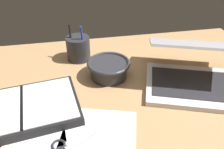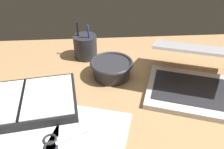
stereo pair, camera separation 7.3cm
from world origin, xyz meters
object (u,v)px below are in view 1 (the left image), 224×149
at_px(laptop, 194,71).
at_px(planner, 23,109).
at_px(scissors, 65,147).
at_px(bowl, 109,68).
at_px(pen_cup, 78,48).

xyz_separation_m(laptop, planner, (-0.58, -0.04, -0.04)).
xyz_separation_m(laptop, scissors, (-0.46, -0.20, -0.05)).
xyz_separation_m(bowl, pen_cup, (-0.10, 0.16, 0.01)).
distance_m(pen_cup, planner, 0.36).
relative_size(pen_cup, scissors, 1.23).
relative_size(bowl, pen_cup, 1.04).
distance_m(laptop, bowl, 0.31).
bearing_deg(laptop, pen_cup, 166.16).
bearing_deg(scissors, pen_cup, 66.59).
distance_m(bowl, pen_cup, 0.19).
xyz_separation_m(bowl, planner, (-0.29, -0.15, -0.02)).
height_order(laptop, bowl, laptop).
distance_m(laptop, scissors, 0.50).
bearing_deg(pen_cup, bowl, -56.74).
relative_size(laptop, pen_cup, 2.65).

